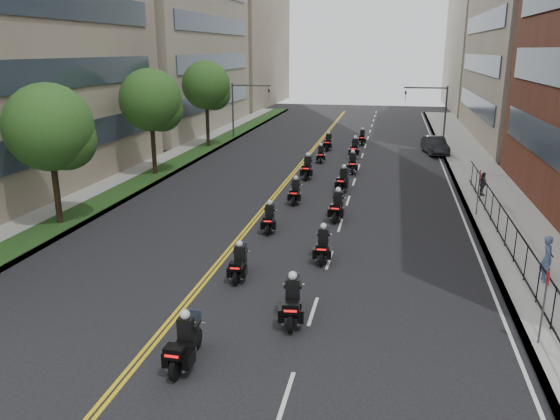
% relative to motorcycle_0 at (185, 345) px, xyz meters
% --- Properties ---
extents(ground, '(160.00, 160.00, 0.00)m').
position_rel_motorcycle_0_xyz_m(ground, '(-0.03, -0.85, -0.68)').
color(ground, black).
rests_on(ground, ground).
extents(sidewalk_right, '(4.00, 90.00, 0.15)m').
position_rel_motorcycle_0_xyz_m(sidewalk_right, '(11.97, 24.15, -0.60)').
color(sidewalk_right, gray).
rests_on(sidewalk_right, ground).
extents(sidewalk_left, '(4.00, 90.00, 0.15)m').
position_rel_motorcycle_0_xyz_m(sidewalk_left, '(-12.03, 24.15, -0.60)').
color(sidewalk_left, gray).
rests_on(sidewalk_left, ground).
extents(grass_strip, '(2.00, 90.00, 0.04)m').
position_rel_motorcycle_0_xyz_m(grass_strip, '(-11.23, 24.15, -0.51)').
color(grass_strip, '#193312').
rests_on(grass_strip, sidewalk_left).
extents(building_right_far, '(15.00, 28.00, 26.00)m').
position_rel_motorcycle_0_xyz_m(building_right_far, '(21.47, 77.15, 12.32)').
color(building_right_far, gray).
rests_on(building_right_far, ground).
extents(building_left_far, '(16.00, 28.00, 26.00)m').
position_rel_motorcycle_0_xyz_m(building_left_far, '(-22.03, 77.15, 12.32)').
color(building_left_far, '#816E5E').
rests_on(building_left_far, ground).
extents(iron_fence, '(0.05, 28.00, 1.50)m').
position_rel_motorcycle_0_xyz_m(iron_fence, '(10.97, 11.15, 0.22)').
color(iron_fence, black).
rests_on(iron_fence, sidewalk_right).
extents(street_trees, '(4.40, 38.40, 7.98)m').
position_rel_motorcycle_0_xyz_m(street_trees, '(-11.07, 17.75, 4.45)').
color(street_trees, '#302415').
rests_on(street_trees, ground).
extents(traffic_signal_right, '(4.09, 0.20, 5.60)m').
position_rel_motorcycle_0_xyz_m(traffic_signal_right, '(9.51, 41.15, 3.02)').
color(traffic_signal_right, '#3F3F44').
rests_on(traffic_signal_right, ground).
extents(traffic_signal_left, '(4.09, 0.20, 5.60)m').
position_rel_motorcycle_0_xyz_m(traffic_signal_left, '(-9.57, 41.15, 3.02)').
color(traffic_signal_left, '#3F3F44').
rests_on(traffic_signal_left, ground).
extents(motorcycle_0, '(0.53, 2.33, 1.72)m').
position_rel_motorcycle_0_xyz_m(motorcycle_0, '(0.00, 0.00, 0.00)').
color(motorcycle_0, black).
rests_on(motorcycle_0, ground).
extents(motorcycle_1, '(0.70, 2.40, 1.78)m').
position_rel_motorcycle_0_xyz_m(motorcycle_1, '(2.58, 3.26, 0.02)').
color(motorcycle_1, black).
rests_on(motorcycle_1, ground).
extents(motorcycle_2, '(0.56, 2.13, 1.57)m').
position_rel_motorcycle_0_xyz_m(motorcycle_2, '(-0.17, 6.44, -0.06)').
color(motorcycle_2, black).
rests_on(motorcycle_2, ground).
extents(motorcycle_3, '(0.56, 2.26, 1.67)m').
position_rel_motorcycle_0_xyz_m(motorcycle_3, '(2.88, 9.08, -0.02)').
color(motorcycle_3, black).
rests_on(motorcycle_3, ground).
extents(motorcycle_4, '(0.64, 2.17, 1.60)m').
position_rel_motorcycle_0_xyz_m(motorcycle_4, '(-0.28, 12.50, -0.04)').
color(motorcycle_4, black).
rests_on(motorcycle_4, ground).
extents(motorcycle_5, '(0.57, 2.42, 1.78)m').
position_rel_motorcycle_0_xyz_m(motorcycle_5, '(2.90, 15.18, 0.03)').
color(motorcycle_5, black).
rests_on(motorcycle_5, ground).
extents(motorcycle_6, '(0.56, 2.24, 1.65)m').
position_rel_motorcycle_0_xyz_m(motorcycle_6, '(0.09, 18.01, -0.03)').
color(motorcycle_6, black).
rests_on(motorcycle_6, ground).
extents(motorcycle_7, '(0.67, 2.33, 1.72)m').
position_rel_motorcycle_0_xyz_m(motorcycle_7, '(2.63, 21.53, 0.00)').
color(motorcycle_7, black).
rests_on(motorcycle_7, ground).
extents(motorcycle_8, '(0.59, 2.51, 1.85)m').
position_rel_motorcycle_0_xyz_m(motorcycle_8, '(-0.20, 24.63, 0.05)').
color(motorcycle_8, black).
rests_on(motorcycle_8, ground).
extents(motorcycle_9, '(0.60, 2.36, 1.74)m').
position_rel_motorcycle_0_xyz_m(motorcycle_9, '(2.82, 27.07, 0.01)').
color(motorcycle_9, black).
rests_on(motorcycle_9, ground).
extents(motorcycle_10, '(0.64, 2.11, 1.56)m').
position_rel_motorcycle_0_xyz_m(motorcycle_10, '(-0.02, 30.60, -0.06)').
color(motorcycle_10, black).
rests_on(motorcycle_10, ground).
extents(motorcycle_11, '(0.60, 2.55, 1.88)m').
position_rel_motorcycle_0_xyz_m(motorcycle_11, '(2.57, 33.12, 0.06)').
color(motorcycle_11, black).
rests_on(motorcycle_11, ground).
extents(motorcycle_12, '(0.54, 2.33, 1.72)m').
position_rel_motorcycle_0_xyz_m(motorcycle_12, '(-0.08, 36.27, 0.00)').
color(motorcycle_12, black).
rests_on(motorcycle_12, ground).
extents(motorcycle_13, '(0.51, 2.23, 1.65)m').
position_rel_motorcycle_0_xyz_m(motorcycle_13, '(2.80, 39.85, -0.03)').
color(motorcycle_13, black).
rests_on(motorcycle_13, ground).
extents(parked_sedan, '(2.35, 4.78, 1.51)m').
position_rel_motorcycle_0_xyz_m(parked_sedan, '(9.37, 36.30, 0.08)').
color(parked_sedan, black).
rests_on(parked_sedan, ground).
extents(pedestrian_a, '(0.46, 0.69, 1.87)m').
position_rel_motorcycle_0_xyz_m(pedestrian_a, '(11.76, 8.25, 0.41)').
color(pedestrian_a, '#475983').
rests_on(pedestrian_a, sidewalk_right).
extents(pedestrian_c, '(0.60, 0.93, 1.47)m').
position_rel_motorcycle_0_xyz_m(pedestrian_c, '(11.28, 21.51, 0.21)').
color(pedestrian_c, '#39393F').
rests_on(pedestrian_c, sidewalk_right).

